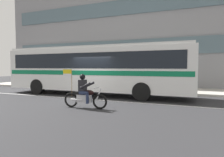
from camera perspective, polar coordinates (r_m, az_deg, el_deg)
The scene contains 7 objects.
ground_plane at distance 12.29m, azimuth -5.68°, elevation -5.52°, with size 60.00×60.00×0.00m, color #2B2B2D.
sidewalk_curb at distance 16.92m, azimuth 2.48°, elevation -2.83°, with size 28.00×3.80×0.15m, color #B7B2A8.
lane_center_stripe at distance 11.77m, azimuth -7.06°, elevation -5.90°, with size 26.60×0.14×0.01m, color silver.
office_building_facade at distance 19.29m, azimuth 4.90°, elevation 13.47°, with size 28.00×0.89×10.56m.
transit_bus at distance 13.39m, azimuth -4.81°, elevation 3.30°, with size 12.63×2.63×3.22m.
motorcycle_with_rider at distance 9.18m, azimuth -7.91°, elevation -4.34°, with size 2.19×0.64×1.78m.
fire_hydrant at distance 17.59m, azimuth -10.18°, elevation -1.19°, with size 0.22×0.30×0.75m.
Camera 1 is at (5.72, -10.72, 1.89)m, focal length 31.85 mm.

